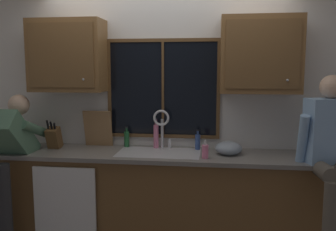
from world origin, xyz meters
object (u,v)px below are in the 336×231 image
(person_standing, at_px, (5,154))
(person_sitting_on_counter, at_px, (332,144))
(knife_block, at_px, (54,138))
(cutting_board, at_px, (98,129))
(bottle_tall_clear, at_px, (198,141))
(bottle_green_glass, at_px, (156,136))
(bottle_amber_small, at_px, (127,139))
(mixing_bowl, at_px, (229,148))
(soap_dispenser, at_px, (205,151))

(person_standing, height_order, person_sitting_on_counter, person_sitting_on_counter)
(person_standing, relative_size, person_sitting_on_counter, 1.17)
(knife_block, relative_size, cutting_board, 0.84)
(knife_block, height_order, bottle_tall_clear, knife_block)
(person_sitting_on_counter, xyz_separation_m, bottle_green_glass, (-1.58, 0.47, -0.06))
(bottle_amber_small, bearing_deg, cutting_board, -178.51)
(person_sitting_on_counter, bearing_deg, mixing_bowl, 160.94)
(knife_block, bearing_deg, bottle_tall_clear, 5.35)
(mixing_bowl, bearing_deg, person_sitting_on_counter, -19.06)
(soap_dispenser, bearing_deg, bottle_tall_clear, 103.66)
(cutting_board, height_order, bottle_amber_small, cutting_board)
(knife_block, xyz_separation_m, soap_dispenser, (1.54, -0.21, -0.04))
(person_sitting_on_counter, relative_size, knife_block, 3.92)
(cutting_board, relative_size, bottle_amber_small, 1.83)
(person_standing, height_order, bottle_amber_small, person_standing)
(cutting_board, height_order, bottle_tall_clear, cutting_board)
(mixing_bowl, bearing_deg, soap_dispenser, -139.33)
(cutting_board, relative_size, soap_dispenser, 2.24)
(soap_dispenser, relative_size, bottle_amber_small, 0.82)
(knife_block, relative_size, bottle_tall_clear, 1.59)
(knife_block, distance_m, bottle_green_glass, 1.04)
(person_sitting_on_counter, height_order, soap_dispenser, person_sitting_on_counter)
(knife_block, distance_m, mixing_bowl, 1.76)
(bottle_green_glass, xyz_separation_m, bottle_amber_small, (-0.31, 0.02, -0.04))
(soap_dispenser, bearing_deg, bottle_green_glass, 144.48)
(cutting_board, bearing_deg, soap_dispenser, -18.36)
(cutting_board, height_order, mixing_bowl, cutting_board)
(cutting_board, distance_m, bottle_amber_small, 0.32)
(cutting_board, distance_m, mixing_bowl, 1.37)
(bottle_amber_small, bearing_deg, bottle_green_glass, -3.15)
(bottle_green_glass, bearing_deg, person_sitting_on_counter, -16.64)
(cutting_board, relative_size, mixing_bowl, 1.49)
(mixing_bowl, xyz_separation_m, bottle_green_glass, (-0.73, 0.18, 0.07))
(person_sitting_on_counter, relative_size, mixing_bowl, 4.90)
(knife_block, bearing_deg, cutting_board, 21.65)
(person_standing, relative_size, bottle_green_glass, 4.74)
(person_sitting_on_counter, xyz_separation_m, bottle_amber_small, (-1.89, 0.49, -0.10))
(person_standing, distance_m, mixing_bowl, 2.13)
(person_standing, height_order, bottle_tall_clear, person_standing)
(person_standing, bearing_deg, knife_block, 42.54)
(person_standing, distance_m, bottle_green_glass, 1.47)
(cutting_board, height_order, bottle_green_glass, cutting_board)
(person_sitting_on_counter, xyz_separation_m, cutting_board, (-2.19, 0.48, 0.00))
(person_sitting_on_counter, height_order, bottle_green_glass, person_sitting_on_counter)
(mixing_bowl, height_order, bottle_green_glass, bottle_green_glass)
(knife_block, height_order, bottle_amber_small, knife_block)
(knife_block, relative_size, bottle_green_glass, 1.04)
(person_standing, height_order, bottle_green_glass, person_standing)
(person_standing, relative_size, knife_block, 4.58)
(soap_dispenser, bearing_deg, person_sitting_on_counter, -5.64)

